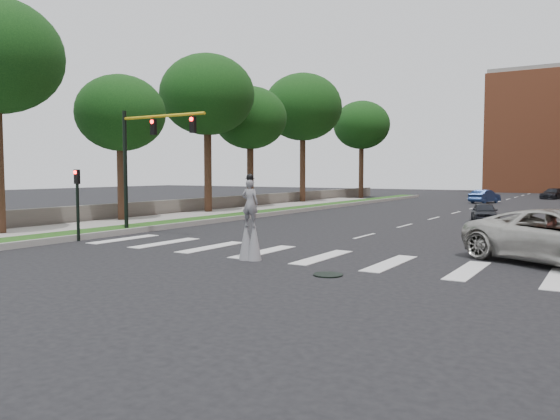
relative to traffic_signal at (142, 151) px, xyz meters
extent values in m
plane|color=black|center=(9.78, -3.00, -4.15)|extent=(160.00, 160.00, 0.00)
cube|color=#1C4614|center=(-1.72, 17.00, -4.03)|extent=(2.00, 60.00, 0.25)
cube|color=gray|center=(-0.67, 17.00, -4.01)|extent=(0.20, 60.00, 0.28)
cube|color=gray|center=(-4.72, 7.00, -4.06)|extent=(4.00, 60.00, 0.18)
cube|color=#59544C|center=(-7.22, 19.00, -3.60)|extent=(0.50, 56.00, 1.10)
cylinder|color=black|center=(12.78, -5.00, -4.13)|extent=(0.90, 0.90, 0.04)
cylinder|color=black|center=(-1.22, 0.00, -1.05)|extent=(0.20, 0.20, 6.20)
cylinder|color=gold|center=(1.38, 0.00, 1.65)|extent=(5.20, 0.14, 0.14)
cube|color=black|center=(0.78, 0.00, 1.15)|extent=(0.28, 0.18, 0.75)
cylinder|color=#FF0C0C|center=(0.78, -0.10, 1.40)|extent=(0.18, 0.06, 0.18)
cube|color=black|center=(3.28, 0.00, 1.15)|extent=(0.28, 0.18, 0.75)
cylinder|color=#FF0C0C|center=(3.28, -0.10, 1.40)|extent=(0.18, 0.06, 0.18)
cylinder|color=black|center=(-0.52, -3.50, -2.65)|extent=(0.14, 0.14, 3.00)
cube|color=black|center=(-0.52, -3.50, -1.25)|extent=(0.25, 0.16, 0.65)
cylinder|color=#FF0C0C|center=(-0.52, -3.60, -1.05)|extent=(0.16, 0.05, 0.16)
cylinder|color=#372216|center=(9.30, -3.83, -3.57)|extent=(0.07, 0.07, 1.16)
cylinder|color=#372216|center=(8.99, -3.87, -3.57)|extent=(0.07, 0.07, 1.16)
cone|color=slate|center=(9.30, -3.83, -3.42)|extent=(0.52, 0.52, 1.46)
cone|color=slate|center=(8.99, -3.87, -3.42)|extent=(0.52, 0.52, 1.46)
imported|color=slate|center=(9.15, -3.85, -2.14)|extent=(0.67, 0.49, 1.70)
sphere|color=black|center=(9.15, -3.85, -1.23)|extent=(0.26, 0.26, 0.26)
cylinder|color=black|center=(9.15, -3.85, -1.28)|extent=(0.34, 0.34, 0.02)
cube|color=yellow|center=(9.13, -3.71, -1.67)|extent=(0.22, 0.05, 0.10)
imported|color=black|center=(13.21, 15.97, -3.54)|extent=(2.40, 3.84, 1.22)
imported|color=navy|center=(9.06, 37.54, -3.49)|extent=(2.51, 4.27, 1.33)
imported|color=black|center=(14.05, 50.46, -3.54)|extent=(2.76, 4.48, 1.21)
cylinder|color=#372216|center=(-5.84, 3.96, -1.48)|extent=(0.56, 0.56, 5.34)
ellipsoid|color=black|center=(-5.84, 3.96, 2.56)|extent=(5.46, 5.46, 4.64)
cylinder|color=#372216|center=(-5.69, 12.14, -0.63)|extent=(0.56, 0.56, 7.05)
ellipsoid|color=black|center=(-5.69, 12.14, 4.63)|extent=(6.96, 6.96, 5.92)
cylinder|color=#372216|center=(-6.14, 18.33, -1.10)|extent=(0.56, 0.56, 6.10)
ellipsoid|color=black|center=(-6.14, 18.33, 3.49)|extent=(6.14, 6.14, 5.22)
cylinder|color=#372216|center=(-6.36, 27.78, -0.37)|extent=(0.56, 0.56, 7.56)
ellipsoid|color=black|center=(-6.36, 27.78, 5.34)|extent=(7.74, 7.74, 6.58)
cylinder|color=#372216|center=(-5.67, 40.85, -0.66)|extent=(0.56, 0.56, 6.99)
ellipsoid|color=black|center=(-5.67, 40.85, 4.51)|extent=(6.68, 6.68, 5.68)
camera|label=1|loc=(20.04, -19.61, -1.03)|focal=35.00mm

